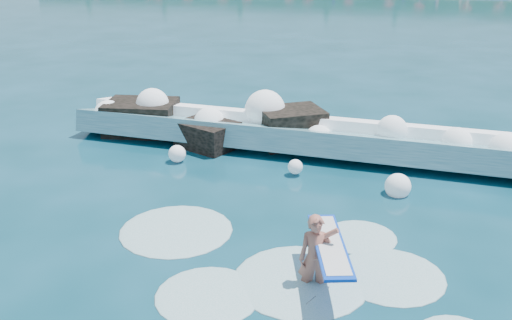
{
  "coord_description": "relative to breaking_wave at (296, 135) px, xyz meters",
  "views": [
    {
      "loc": [
        5.86,
        -11.81,
        6.81
      ],
      "look_at": [
        1.5,
        2.0,
        1.2
      ],
      "focal_mm": 40.0,
      "sensor_mm": 36.0,
      "label": 1
    }
  ],
  "objects": [
    {
      "name": "rock_cluster",
      "position": [
        -3.36,
        0.02,
        -0.0
      ],
      "size": [
        8.52,
        3.55,
        1.5
      ],
      "color": "black",
      "rests_on": "ground"
    },
    {
      "name": "breaking_wave",
      "position": [
        0.0,
        0.0,
        0.0
      ],
      "size": [
        15.88,
        2.57,
        1.37
      ],
      "color": "teal",
      "rests_on": "ground"
    },
    {
      "name": "surf_foam",
      "position": [
        1.39,
        -7.56,
        -0.48
      ],
      "size": [
        8.95,
        5.42,
        0.15
      ],
      "color": "silver",
      "rests_on": "ground"
    },
    {
      "name": "surfer_with_board",
      "position": [
        2.45,
        -8.06,
        0.23
      ],
      "size": [
        1.44,
        3.05,
        1.93
      ],
      "color": "#A75F4E",
      "rests_on": "ground"
    },
    {
      "name": "wave_spray",
      "position": [
        -0.95,
        -0.1,
        0.38
      ],
      "size": [
        14.85,
        4.52,
        1.98
      ],
      "color": "white",
      "rests_on": "ground"
    },
    {
      "name": "ground",
      "position": [
        -1.55,
        -6.44,
        -0.48
      ],
      "size": [
        200.0,
        200.0,
        0.0
      ],
      "primitive_type": "plane",
      "color": "#07333E",
      "rests_on": "ground"
    }
  ]
}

